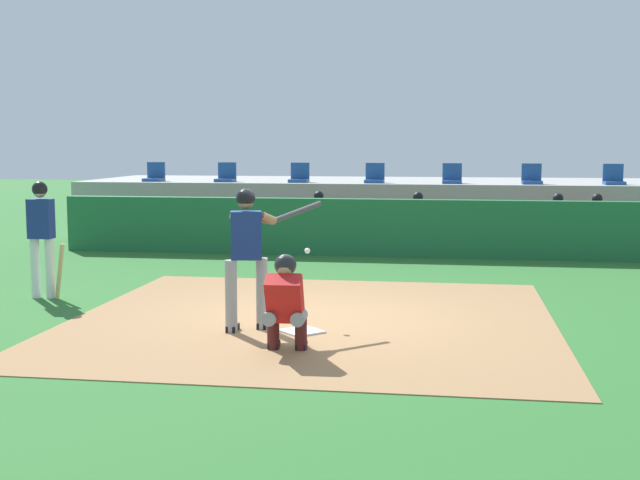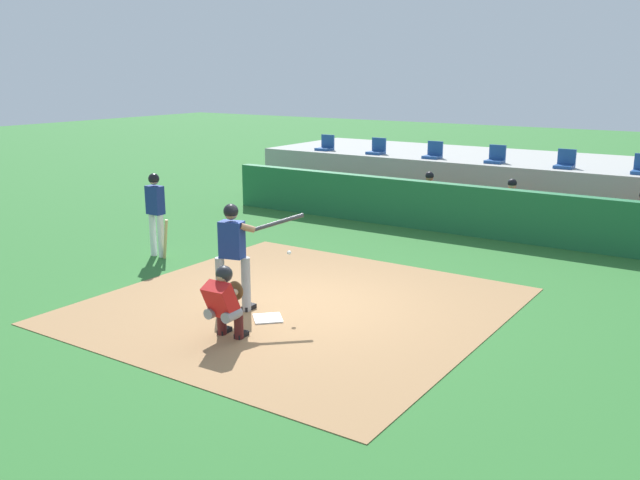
{
  "view_description": "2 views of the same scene",
  "coord_description": "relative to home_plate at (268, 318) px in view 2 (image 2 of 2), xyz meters",
  "views": [
    {
      "loc": [
        1.79,
        -10.88,
        2.36
      ],
      "look_at": [
        0.0,
        0.7,
        1.0
      ],
      "focal_mm": 46.94,
      "sensor_mm": 36.0,
      "label": 1
    },
    {
      "loc": [
        6.4,
        -8.9,
        3.85
      ],
      "look_at": [
        0.0,
        0.7,
        1.0
      ],
      "focal_mm": 38.5,
      "sensor_mm": 36.0,
      "label": 2
    }
  ],
  "objects": [
    {
      "name": "ground_plane",
      "position": [
        0.0,
        0.8,
        -0.02
      ],
      "size": [
        80.0,
        80.0,
        0.0
      ],
      "primitive_type": "plane",
      "color": "#2D6B2D"
    },
    {
      "name": "dirt_infield",
      "position": [
        0.0,
        0.8,
        -0.02
      ],
      "size": [
        6.4,
        6.4,
        0.01
      ],
      "primitive_type": "cube",
      "color": "#9E754C",
      "rests_on": "ground"
    },
    {
      "name": "home_plate",
      "position": [
        0.0,
        0.0,
        0.0
      ],
      "size": [
        0.62,
        0.62,
        0.02
      ],
      "primitive_type": "cube",
      "rotation": [
        0.0,
        0.0,
        0.79
      ],
      "color": "white",
      "rests_on": "dirt_infield"
    },
    {
      "name": "batter_at_plate",
      "position": [
        -0.68,
        0.02,
        1.01
      ],
      "size": [
        1.07,
        1.08,
        1.8
      ],
      "color": "#99999E",
      "rests_on": "ground"
    },
    {
      "name": "catcher_crouched",
      "position": [
        -0.02,
        -0.97,
        0.59
      ],
      "size": [
        0.49,
        1.99,
        1.13
      ],
      "color": "gray",
      "rests_on": "ground"
    },
    {
      "name": "on_deck_batter",
      "position": [
        -4.32,
        1.74,
        1.0
      ],
      "size": [
        0.58,
        0.23,
        1.79
      ],
      "color": "silver",
      "rests_on": "ground"
    },
    {
      "name": "dugout_wall",
      "position": [
        0.0,
        7.3,
        0.58
      ],
      "size": [
        13.0,
        0.3,
        1.2
      ],
      "primitive_type": "cube",
      "color": "#1E6638",
      "rests_on": "ground"
    },
    {
      "name": "dugout_bench",
      "position": [
        0.0,
        8.3,
        0.2
      ],
      "size": [
        11.8,
        0.44,
        0.45
      ],
      "primitive_type": "cube",
      "color": "olive",
      "rests_on": "ground"
    },
    {
      "name": "dugout_player_0",
      "position": [
        -1.08,
        8.14,
        0.65
      ],
      "size": [
        0.49,
        0.7,
        1.3
      ],
      "color": "#939399",
      "rests_on": "ground"
    },
    {
      "name": "dugout_player_1",
      "position": [
        1.12,
        8.14,
        0.65
      ],
      "size": [
        0.49,
        0.7,
        1.3
      ],
      "color": "#939399",
      "rests_on": "ground"
    },
    {
      "name": "stands_platform",
      "position": [
        0.0,
        11.7,
        0.68
      ],
      "size": [
        15.0,
        4.4,
        1.4
      ],
      "primitive_type": "cube",
      "color": "#9E9E99",
      "rests_on": "ground"
    },
    {
      "name": "stadium_seat_0",
      "position": [
        -5.57,
        10.18,
        1.51
      ],
      "size": [
        0.46,
        0.46,
        0.48
      ],
      "color": "#1E478C",
      "rests_on": "stands_platform"
    },
    {
      "name": "stadium_seat_1",
      "position": [
        -3.71,
        10.18,
        1.51
      ],
      "size": [
        0.46,
        0.46,
        0.48
      ],
      "color": "#1E478C",
      "rests_on": "stands_platform"
    },
    {
      "name": "stadium_seat_2",
      "position": [
        -1.86,
        10.18,
        1.51
      ],
      "size": [
        0.46,
        0.46,
        0.48
      ],
      "color": "#1E478C",
      "rests_on": "stands_platform"
    },
    {
      "name": "stadium_seat_3",
      "position": [
        0.0,
        10.18,
        1.51
      ],
      "size": [
        0.46,
        0.46,
        0.48
      ],
      "color": "#1E478C",
      "rests_on": "stands_platform"
    },
    {
      "name": "stadium_seat_4",
      "position": [
        1.86,
        10.18,
        1.51
      ],
      "size": [
        0.46,
        0.46,
        0.48
      ],
      "color": "#1E478C",
      "rests_on": "stands_platform"
    }
  ]
}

